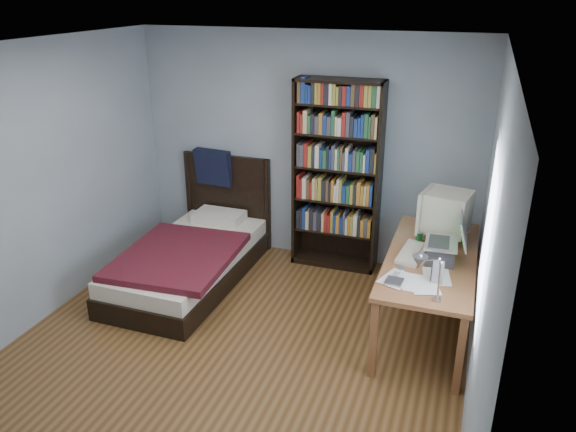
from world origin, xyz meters
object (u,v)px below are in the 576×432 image
Objects in this scene: laptop at (443,249)px; keyboard at (412,253)px; desk at (434,264)px; bookshelf at (337,177)px; crt_monitor at (444,212)px; desk_lamp at (423,266)px; speaker at (438,273)px; soda_can at (419,238)px; bed at (192,255)px.

laptop is 0.28m from keyboard.
bookshelf is (-1.11, 0.50, 0.61)m from desk.
desk_lamp is at bearing -91.56° from crt_monitor.
speaker reaches higher than soda_can.
desk is at bearing 7.01° from bed.
speaker is 0.08× the size of bookshelf.
desk_lamp reaches higher than speaker.
keyboard is at bearing 116.62° from speaker.
keyboard is 2.35m from bed.
crt_monitor reaches higher than keyboard.
desk is 3.61× the size of keyboard.
crt_monitor is at bearing 5.00° from bed.
desk_lamp is 0.71m from speaker.
crt_monitor is 0.54m from keyboard.
soda_can is (-0.19, -0.17, -0.21)m from crt_monitor.
keyboard is (-0.16, -0.51, 0.33)m from desk.
keyboard is at bearing -5.31° from bed.
bed is at bearing -178.67° from keyboard.
crt_monitor is at bearing -26.80° from bookshelf.
bookshelf is at bearing 155.63° from desk.
bookshelf is at bearing 126.03° from speaker.
desk_lamp reaches higher than soda_can.
laptop is at bearing -85.10° from crt_monitor.
bookshelf is 0.98× the size of bed.
bed is at bearing 174.29° from laptop.
laptop reaches higher than soda_can.
desk_lamp reaches higher than crt_monitor.
speaker is 0.08× the size of bed.
crt_monitor is 0.33m from soda_can.
bookshelf reaches higher than keyboard.
laptop is at bearing -41.44° from bookshelf.
crt_monitor is 0.23× the size of bookshelf.
speaker is (0.08, -0.94, 0.40)m from desk.
laptop is at bearing -52.82° from soda_can.
keyboard is 1.42m from bookshelf.
crt_monitor is 1.30m from bookshelf.
desk is 1.72m from desk_lamp.
soda_can is (0.02, 0.26, 0.04)m from keyboard.
bed is (-2.54, 0.64, -0.56)m from speaker.
desk_lamp is at bearing -61.48° from bookshelf.
laptop is at bearing -2.57° from keyboard.
crt_monitor is at bearing 70.35° from keyboard.
keyboard is 0.50m from speaker.
speaker is at bearing -87.63° from crt_monitor.
crt_monitor is 0.88m from speaker.
crt_monitor is at bearing -59.29° from desk.
crt_monitor is (0.05, -0.08, 0.57)m from desk.
desk is 0.46m from soda_can.
keyboard is at bearing 99.46° from desk_lamp.
soda_can is at bearing 104.51° from speaker.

